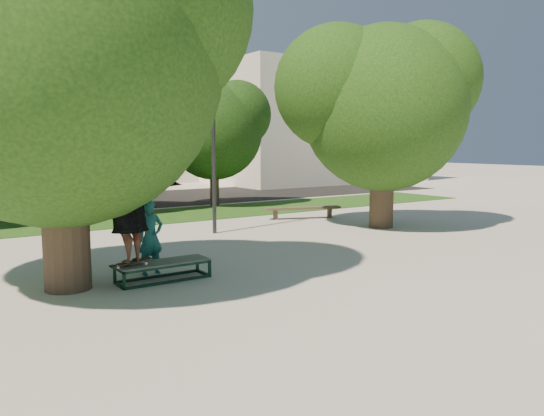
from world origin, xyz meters
TOP-DOWN VIEW (x-y plane):
  - ground at (0.00, 0.00)m, footprint 120.00×120.00m
  - grass_strip at (1.00, 9.50)m, footprint 30.00×4.00m
  - asphalt_strip at (0.00, 16.00)m, footprint 40.00×8.00m
  - tree_left at (-4.29, 1.09)m, footprint 6.96×5.95m
  - tree_right at (5.92, 3.08)m, footprint 6.24×5.33m
  - bg_tree_mid at (-1.08, 12.08)m, footprint 5.76×4.92m
  - bg_tree_right at (4.43, 11.57)m, footprint 5.04×4.31m
  - lamppost at (1.00, 5.00)m, footprint 0.25×0.15m
  - side_building at (18.00, 22.00)m, footprint 15.00×10.00m
  - grind_box at (-2.50, 0.61)m, footprint 1.80×0.60m
  - skater_rig at (-3.15, 0.61)m, footprint 2.31×0.99m
  - bystander at (-2.50, 1.23)m, footprint 0.62×0.46m
  - bench at (5.13, 6.00)m, footprint 2.74×1.32m
  - car_dark at (-0.73, 13.50)m, footprint 1.40×3.88m
  - car_grey at (-2.00, 15.05)m, footprint 3.30×5.39m
  - car_silver_b at (0.50, 14.53)m, footprint 2.58×5.62m

SIDE VIEW (x-z plane):
  - ground at x=0.00m, z-range 0.00..0.00m
  - asphalt_strip at x=0.00m, z-range 0.00..0.01m
  - grass_strip at x=1.00m, z-range 0.00..0.02m
  - grind_box at x=-2.50m, z-range 0.00..0.38m
  - bench at x=5.13m, z-range 0.14..0.57m
  - car_dark at x=-0.73m, z-range 0.00..1.27m
  - car_grey at x=-2.00m, z-range 0.00..1.39m
  - bystander at x=-2.50m, z-range 0.00..1.54m
  - car_silver_b at x=0.50m, z-range 0.00..1.59m
  - skater_rig at x=-3.15m, z-range 0.41..2.31m
  - lamppost at x=1.00m, z-range 0.10..6.21m
  - bg_tree_right at x=4.43m, z-range 0.77..6.21m
  - side_building at x=18.00m, z-range 0.00..8.00m
  - bg_tree_mid at x=-1.08m, z-range 0.90..7.14m
  - tree_right at x=5.92m, z-range 0.84..7.35m
  - tree_left at x=-4.29m, z-range 0.86..7.98m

